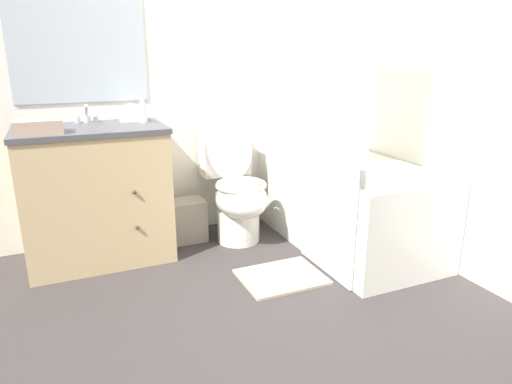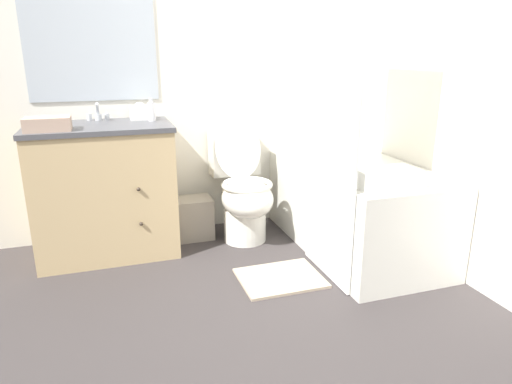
{
  "view_description": "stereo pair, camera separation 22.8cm",
  "coord_description": "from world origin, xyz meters",
  "views": [
    {
      "loc": [
        -0.92,
        -1.57,
        1.27
      ],
      "look_at": [
        0.08,
        0.71,
        0.51
      ],
      "focal_mm": 32.0,
      "sensor_mm": 36.0,
      "label": 1
    },
    {
      "loc": [
        -0.71,
        -1.65,
        1.27
      ],
      "look_at": [
        0.08,
        0.71,
        0.51
      ],
      "focal_mm": 32.0,
      "sensor_mm": 36.0,
      "label": 2
    }
  ],
  "objects": [
    {
      "name": "ground_plane",
      "position": [
        0.0,
        0.0,
        0.0
      ],
      "size": [
        14.0,
        14.0,
        0.0
      ],
      "primitive_type": "plane",
      "color": "#383333"
    },
    {
      "name": "wall_back",
      "position": [
        -0.01,
        1.61,
        1.25
      ],
      "size": [
        8.0,
        0.06,
        2.5
      ],
      "color": "white",
      "rests_on": "ground_plane"
    },
    {
      "name": "wall_right",
      "position": [
        1.2,
        0.79,
        1.25
      ],
      "size": [
        0.05,
        2.58,
        2.5
      ],
      "color": "white",
      "rests_on": "ground_plane"
    },
    {
      "name": "vanity_cabinet",
      "position": [
        -0.74,
        1.32,
        0.43
      ],
      "size": [
        0.87,
        0.57,
        0.85
      ],
      "color": "tan",
      "rests_on": "ground_plane"
    },
    {
      "name": "sink_faucet",
      "position": [
        -0.74,
        1.5,
        0.88
      ],
      "size": [
        0.14,
        0.12,
        0.12
      ],
      "color": "silver",
      "rests_on": "vanity_cabinet"
    },
    {
      "name": "toilet",
      "position": [
        0.16,
        1.25,
        0.35
      ],
      "size": [
        0.35,
        0.63,
        0.83
      ],
      "color": "silver",
      "rests_on": "ground_plane"
    },
    {
      "name": "bathtub",
      "position": [
        0.82,
        0.89,
        0.29
      ],
      "size": [
        0.69,
        1.38,
        0.58
      ],
      "color": "silver",
      "rests_on": "ground_plane"
    },
    {
      "name": "shower_curtain",
      "position": [
        0.47,
        0.56,
        1.02
      ],
      "size": [
        0.02,
        0.55,
        2.04
      ],
      "color": "white",
      "rests_on": "ground_plane"
    },
    {
      "name": "wastebasket",
      "position": [
        -0.17,
        1.37,
        0.15
      ],
      "size": [
        0.25,
        0.21,
        0.29
      ],
      "color": "gray",
      "rests_on": "ground_plane"
    },
    {
      "name": "tissue_box",
      "position": [
        -0.48,
        1.46,
        0.89
      ],
      "size": [
        0.13,
        0.13,
        0.11
      ],
      "color": "white",
      "rests_on": "vanity_cabinet"
    },
    {
      "name": "soap_dispenser",
      "position": [
        -0.41,
        1.37,
        0.91
      ],
      "size": [
        0.05,
        0.05,
        0.15
      ],
      "color": "silver",
      "rests_on": "vanity_cabinet"
    },
    {
      "name": "hand_towel_folded",
      "position": [
        -1.02,
        1.17,
        0.89
      ],
      "size": [
        0.25,
        0.17,
        0.08
      ],
      "color": "tan",
      "rests_on": "vanity_cabinet"
    },
    {
      "name": "bath_towel_folded",
      "position": [
        0.7,
        0.37,
        0.62
      ],
      "size": [
        0.33,
        0.21,
        0.1
      ],
      "color": "white",
      "rests_on": "bathtub"
    },
    {
      "name": "bath_mat",
      "position": [
        0.18,
        0.58,
        0.01
      ],
      "size": [
        0.47,
        0.38,
        0.02
      ],
      "color": "tan",
      "rests_on": "ground_plane"
    }
  ]
}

